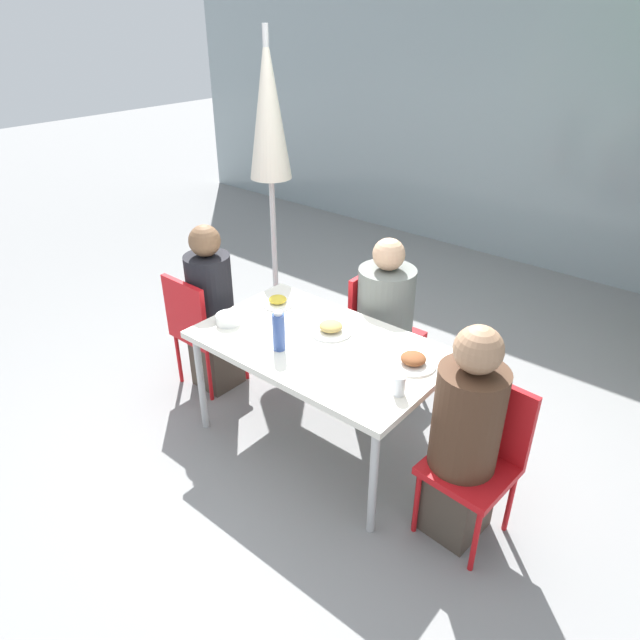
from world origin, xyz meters
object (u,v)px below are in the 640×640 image
object	(u,v)px
chair_right	(480,449)
salad_bowl	(228,319)
person_left	(212,313)
closed_umbrella	(269,123)
chair_far	(378,323)
drinking_cup	(399,385)
person_right	(464,441)
person_far	(384,325)
chair_left	(199,324)
bottle	(279,331)

from	to	relation	value
chair_right	salad_bowl	distance (m)	1.63
person_left	closed_umbrella	distance (m)	1.46
chair_far	drinking_cup	distance (m)	1.15
chair_right	closed_umbrella	distance (m)	2.73
person_right	salad_bowl	world-z (taller)	person_right
chair_far	drinking_cup	world-z (taller)	chair_far
person_far	person_left	bearing A→B (deg)	-55.45
chair_far	person_far	bearing A→B (deg)	58.08
person_right	person_left	bearing A→B (deg)	1.89
chair_far	salad_bowl	world-z (taller)	chair_far
chair_far	closed_umbrella	distance (m)	1.67
chair_left	person_right	size ratio (longest dim) A/B	0.71
chair_right	person_far	xyz separation A→B (m)	(-1.04, 0.69, 0.03)
chair_left	bottle	size ratio (longest dim) A/B	3.58
person_right	chair_left	bearing A→B (deg)	4.24
chair_far	person_right	bearing A→B (deg)	52.00
person_right	person_far	world-z (taller)	person_right
person_left	chair_right	xyz separation A→B (m)	(2.00, -0.01, -0.08)
chair_far	drinking_cup	bearing A→B (deg)	38.66
bottle	person_right	bearing A→B (deg)	6.52
person_left	chair_far	bearing A→B (deg)	40.02
bottle	drinking_cup	size ratio (longest dim) A/B	2.24
chair_left	person_left	size ratio (longest dim) A/B	0.71
chair_left	chair_right	distance (m)	2.05
bottle	drinking_cup	world-z (taller)	bottle
chair_far	person_far	xyz separation A→B (m)	(0.08, -0.05, 0.03)
person_left	person_far	distance (m)	1.18
person_left	person_right	xyz separation A→B (m)	(1.94, -0.08, -0.00)
chair_right	person_right	world-z (taller)	person_right
closed_umbrella	salad_bowl	size ratio (longest dim) A/B	15.58
person_left	salad_bowl	distance (m)	0.47
closed_umbrella	drinking_cup	world-z (taller)	closed_umbrella
person_right	chair_far	world-z (taller)	person_right
closed_umbrella	drinking_cup	bearing A→B (deg)	-29.37
salad_bowl	chair_right	bearing A→B (deg)	6.62
closed_umbrella	bottle	bearing A→B (deg)	-45.11
salad_bowl	chair_left	bearing A→B (deg)	165.88
drinking_cup	person_left	bearing A→B (deg)	175.14
chair_left	person_right	world-z (taller)	person_right
chair_far	person_left	bearing A→B (deg)	-51.11
chair_right	chair_left	bearing A→B (deg)	6.37
chair_right	closed_umbrella	world-z (taller)	closed_umbrella
person_far	salad_bowl	size ratio (longest dim) A/B	7.76
chair_left	salad_bowl	xyz separation A→B (m)	(0.45, -0.11, 0.25)
salad_bowl	chair_far	bearing A→B (deg)	62.07
chair_far	salad_bowl	xyz separation A→B (m)	(-0.49, -0.92, 0.25)
chair_left	person_far	bearing A→B (deg)	37.31
chair_right	salad_bowl	size ratio (longest dim) A/B	5.79
closed_umbrella	bottle	world-z (taller)	closed_umbrella
chair_left	bottle	bearing A→B (deg)	-7.71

